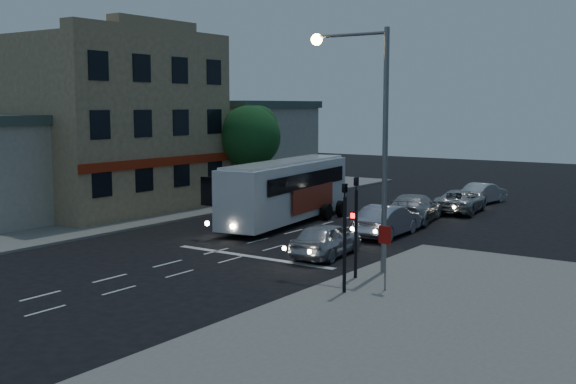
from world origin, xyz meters
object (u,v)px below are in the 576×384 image
Objects in this scene: car_sedan_b at (414,208)px; street_tree at (250,134)px; tour_bus at (286,190)px; streetlight at (370,121)px; car_suv at (326,239)px; regulatory_sign at (385,247)px; car_sedan_c at (460,201)px; traffic_signal_main at (356,215)px; car_sedan_a at (387,221)px; traffic_signal_side at (345,224)px; car_extra at (484,193)px.

street_tree is at bearing -15.96° from car_sedan_b.
streetlight is (9.07, -7.61, 3.90)m from tour_bus.
car_suv is at bearing 150.57° from streetlight.
regulatory_sign reaches higher than car_sedan_b.
tour_bus is at bearing 48.83° from car_sedan_c.
streetlight reaches higher than traffic_signal_main.
car_sedan_b is at bearing -4.29° from street_tree.
streetlight is at bearing 100.20° from traffic_signal_main.
tour_bus is 2.30× the size of car_sedan_c.
car_sedan_a is at bearing 82.72° from car_sedan_c.
car_sedan_b is 4.96m from car_sedan_c.
tour_bus is 8.73m from car_suv.
street_tree reaches higher than car_suv.
car_sedan_a is 4.69m from car_sedan_b.
car_suv is 0.92× the size of car_sedan_a.
car_sedan_a reaches higher than car_sedan_c.
streetlight is (2.91, -16.83, 5.05)m from car_sedan_c.
car_sedan_c is at bearing -110.16° from car_sedan_b.
street_tree is (-11.91, 0.89, 3.72)m from car_sedan_b.
traffic_signal_side is (0.70, -1.98, 0.00)m from traffic_signal_main.
street_tree reaches higher than car_sedan_c.
car_sedan_b is 13.42m from streetlight.
streetlight reaches higher than car_extra.
tour_bus is 2.77× the size of car_extra.
car_suv is at bearing -51.91° from tour_bus.
car_sedan_a reaches higher than car_extra.
traffic_signal_side is at bearing 95.01° from car_sedan_b.
car_sedan_a is 14.31m from street_tree.
street_tree is (-6.48, 5.21, 2.67)m from tour_bus.
street_tree is (-12.64, -4.01, 3.82)m from car_sedan_c.
traffic_signal_side reaches higher than car_sedan_a.
traffic_signal_side is 23.24m from street_tree.
street_tree reaches higher than tour_bus.
traffic_signal_main reaches higher than car_sedan_c.
car_sedan_a is 9.29m from streetlight.
car_sedan_c is at bearing 99.80° from streetlight.
street_tree reaches higher than car_sedan_a.
tour_bus is 8.73m from street_tree.
streetlight is at bearing 108.69° from car_sedan_a.
car_suv is 0.80× the size of car_sedan_b.
streetlight is at bearing -47.96° from tour_bus.
traffic_signal_main is at bearing 149.16° from regulatory_sign.
regulatory_sign is (4.79, -4.04, 0.86)m from car_suv.
car_extra is at bearing 98.36° from streetlight.
streetlight is at bearing 128.75° from regulatory_sign.
traffic_signal_main is at bearing 129.08° from car_suv.
traffic_signal_side reaches higher than car_sedan_b.
car_suv is at bearing 127.17° from traffic_signal_side.
streetlight is at bearing 144.00° from car_suv.
traffic_signal_side is at bearing -136.08° from regulatory_sign.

